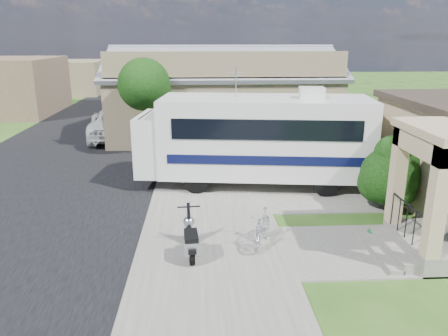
{
  "coord_description": "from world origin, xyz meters",
  "views": [
    {
      "loc": [
        -1.24,
        -11.28,
        5.45
      ],
      "look_at": [
        -0.5,
        2.5,
        1.3
      ],
      "focal_mm": 35.0,
      "sensor_mm": 36.0,
      "label": 1
    }
  ],
  "objects_px": {
    "motorhome": "(256,137)",
    "van": "(128,105)",
    "garden_hose": "(374,234)",
    "scooter": "(191,239)",
    "bicycle": "(262,230)",
    "pickup_truck": "(115,123)",
    "shrub": "(391,173)"
  },
  "relations": [
    {
      "from": "shrub",
      "to": "garden_hose",
      "type": "height_order",
      "value": "shrub"
    },
    {
      "from": "van",
      "to": "bicycle",
      "type": "bearing_deg",
      "value": -73.17
    },
    {
      "from": "bicycle",
      "to": "van",
      "type": "relative_size",
      "value": 0.28
    },
    {
      "from": "motorhome",
      "to": "van",
      "type": "height_order",
      "value": "motorhome"
    },
    {
      "from": "pickup_truck",
      "to": "garden_hose",
      "type": "relative_size",
      "value": 15.52
    },
    {
      "from": "motorhome",
      "to": "scooter",
      "type": "distance_m",
      "value": 6.29
    },
    {
      "from": "motorhome",
      "to": "garden_hose",
      "type": "xyz_separation_m",
      "value": [
        2.81,
        -4.8,
        -1.79
      ]
    },
    {
      "from": "van",
      "to": "garden_hose",
      "type": "height_order",
      "value": "van"
    },
    {
      "from": "motorhome",
      "to": "scooter",
      "type": "xyz_separation_m",
      "value": [
        -2.36,
        -5.67,
        -1.37
      ]
    },
    {
      "from": "shrub",
      "to": "garden_hose",
      "type": "xyz_separation_m",
      "value": [
        -1.18,
        -1.94,
        -1.2
      ]
    },
    {
      "from": "garden_hose",
      "to": "shrub",
      "type": "bearing_deg",
      "value": 58.68
    },
    {
      "from": "motorhome",
      "to": "garden_hose",
      "type": "bearing_deg",
      "value": -52.83
    },
    {
      "from": "pickup_truck",
      "to": "garden_hose",
      "type": "height_order",
      "value": "pickup_truck"
    },
    {
      "from": "shrub",
      "to": "garden_hose",
      "type": "distance_m",
      "value": 2.57
    },
    {
      "from": "shrub",
      "to": "garden_hose",
      "type": "bearing_deg",
      "value": -121.32
    },
    {
      "from": "shrub",
      "to": "scooter",
      "type": "relative_size",
      "value": 1.45
    },
    {
      "from": "shrub",
      "to": "bicycle",
      "type": "distance_m",
      "value": 5.08
    },
    {
      "from": "shrub",
      "to": "pickup_truck",
      "type": "distance_m",
      "value": 15.71
    },
    {
      "from": "bicycle",
      "to": "garden_hose",
      "type": "distance_m",
      "value": 3.32
    },
    {
      "from": "scooter",
      "to": "van",
      "type": "relative_size",
      "value": 0.3
    },
    {
      "from": "scooter",
      "to": "shrub",
      "type": "bearing_deg",
      "value": 19.28
    },
    {
      "from": "bicycle",
      "to": "scooter",
      "type": "bearing_deg",
      "value": -142.97
    },
    {
      "from": "shrub",
      "to": "scooter",
      "type": "xyz_separation_m",
      "value": [
        -6.35,
        -2.81,
        -0.78
      ]
    },
    {
      "from": "bicycle",
      "to": "pickup_truck",
      "type": "distance_m",
      "value": 15.1
    },
    {
      "from": "bicycle",
      "to": "garden_hose",
      "type": "height_order",
      "value": "bicycle"
    },
    {
      "from": "pickup_truck",
      "to": "garden_hose",
      "type": "xyz_separation_m",
      "value": [
        9.66,
        -13.29,
        -0.74
      ]
    },
    {
      "from": "shrub",
      "to": "scooter",
      "type": "bearing_deg",
      "value": -156.16
    },
    {
      "from": "shrub",
      "to": "pickup_truck",
      "type": "xyz_separation_m",
      "value": [
        -10.84,
        11.35,
        -0.47
      ]
    },
    {
      "from": "motorhome",
      "to": "pickup_truck",
      "type": "bearing_deg",
      "value": 135.7
    },
    {
      "from": "scooter",
      "to": "bicycle",
      "type": "height_order",
      "value": "scooter"
    },
    {
      "from": "motorhome",
      "to": "bicycle",
      "type": "xyz_separation_m",
      "value": [
        -0.46,
        -5.18,
        -1.39
      ]
    },
    {
      "from": "shrub",
      "to": "bicycle",
      "type": "xyz_separation_m",
      "value": [
        -4.45,
        -2.32,
        -0.8
      ]
    }
  ]
}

